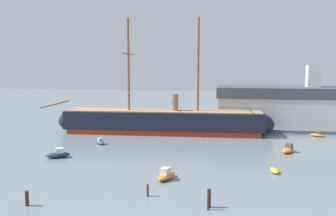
{
  "coord_description": "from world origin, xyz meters",
  "views": [
    {
      "loc": [
        9.86,
        -33.23,
        16.42
      ],
      "look_at": [
        -0.84,
        34.85,
        8.12
      ],
      "focal_mm": 37.78,
      "sensor_mm": 36.0,
      "label": 1
    }
  ],
  "objects_px": {
    "mooring_piling_left_pair": "(209,198)",
    "mooring_piling_right_pair": "(208,202)",
    "motorboat_alongside_stern": "(288,149)",
    "seagull_in_flight": "(129,93)",
    "mooring_piling_nearest": "(27,198)",
    "motorboat_alongside_bow": "(100,142)",
    "dinghy_distant_centre": "(187,124)",
    "dockside_warehouse_right": "(303,108)",
    "motorboat_far_right": "(317,135)",
    "mooring_piling_midwater": "(148,190)",
    "dinghy_mid_right": "(274,170)",
    "motorboat_near_centre": "(166,175)",
    "tall_ship": "(163,121)",
    "motorboat_mid_left": "(58,154)"
  },
  "relations": [
    {
      "from": "dinghy_distant_centre",
      "to": "mooring_piling_nearest",
      "type": "bearing_deg",
      "value": -102.31
    },
    {
      "from": "tall_ship",
      "to": "mooring_piling_right_pair",
      "type": "height_order",
      "value": "tall_ship"
    },
    {
      "from": "motorboat_far_right",
      "to": "dinghy_mid_right",
      "type": "bearing_deg",
      "value": -114.53
    },
    {
      "from": "motorboat_far_right",
      "to": "mooring_piling_nearest",
      "type": "bearing_deg",
      "value": -132.67
    },
    {
      "from": "motorboat_near_centre",
      "to": "seagull_in_flight",
      "type": "relative_size",
      "value": 4.5
    },
    {
      "from": "motorboat_alongside_bow",
      "to": "motorboat_alongside_stern",
      "type": "xyz_separation_m",
      "value": [
        37.87,
        -1.44,
        0.13
      ]
    },
    {
      "from": "dinghy_mid_right",
      "to": "motorboat_far_right",
      "type": "relative_size",
      "value": 0.86
    },
    {
      "from": "dinghy_distant_centre",
      "to": "dockside_warehouse_right",
      "type": "relative_size",
      "value": 0.04
    },
    {
      "from": "mooring_piling_left_pair",
      "to": "mooring_piling_midwater",
      "type": "relative_size",
      "value": 1.4
    },
    {
      "from": "motorboat_alongside_bow",
      "to": "motorboat_far_right",
      "type": "distance_m",
      "value": 49.64
    },
    {
      "from": "motorboat_mid_left",
      "to": "mooring_piling_left_pair",
      "type": "relative_size",
      "value": 2.03
    },
    {
      "from": "motorboat_alongside_stern",
      "to": "seagull_in_flight",
      "type": "height_order",
      "value": "seagull_in_flight"
    },
    {
      "from": "motorboat_alongside_stern",
      "to": "mooring_piling_right_pair",
      "type": "height_order",
      "value": "mooring_piling_right_pair"
    },
    {
      "from": "motorboat_alongside_stern",
      "to": "dockside_warehouse_right",
      "type": "xyz_separation_m",
      "value": [
        8.42,
        28.29,
        4.83
      ]
    },
    {
      "from": "tall_ship",
      "to": "dockside_warehouse_right",
      "type": "height_order",
      "value": "tall_ship"
    },
    {
      "from": "dockside_warehouse_right",
      "to": "motorboat_mid_left",
      "type": "bearing_deg",
      "value": -142.24
    },
    {
      "from": "motorboat_mid_left",
      "to": "mooring_piling_left_pair",
      "type": "xyz_separation_m",
      "value": [
        27.61,
        -18.25,
        0.49
      ]
    },
    {
      "from": "motorboat_far_right",
      "to": "seagull_in_flight",
      "type": "height_order",
      "value": "seagull_in_flight"
    },
    {
      "from": "motorboat_mid_left",
      "to": "dinghy_distant_centre",
      "type": "bearing_deg",
      "value": 63.1
    },
    {
      "from": "motorboat_alongside_stern",
      "to": "mooring_piling_left_pair",
      "type": "height_order",
      "value": "mooring_piling_left_pair"
    },
    {
      "from": "motorboat_near_centre",
      "to": "mooring_piling_nearest",
      "type": "relative_size",
      "value": 2.52
    },
    {
      "from": "tall_ship",
      "to": "motorboat_far_right",
      "type": "distance_m",
      "value": 36.22
    },
    {
      "from": "tall_ship",
      "to": "motorboat_far_right",
      "type": "xyz_separation_m",
      "value": [
        36.09,
        1.83,
        -2.5
      ]
    },
    {
      "from": "motorboat_alongside_stern",
      "to": "motorboat_alongside_bow",
      "type": "bearing_deg",
      "value": 177.83
    },
    {
      "from": "seagull_in_flight",
      "to": "motorboat_near_centre",
      "type": "bearing_deg",
      "value": -58.74
    },
    {
      "from": "dinghy_mid_right",
      "to": "dockside_warehouse_right",
      "type": "relative_size",
      "value": 0.06
    },
    {
      "from": "motorboat_alongside_bow",
      "to": "mooring_piling_nearest",
      "type": "height_order",
      "value": "mooring_piling_nearest"
    },
    {
      "from": "mooring_piling_nearest",
      "to": "mooring_piling_right_pair",
      "type": "distance_m",
      "value": 21.21
    },
    {
      "from": "tall_ship",
      "to": "mooring_piling_left_pair",
      "type": "relative_size",
      "value": 26.08
    },
    {
      "from": "mooring_piling_midwater",
      "to": "mooring_piling_right_pair",
      "type": "bearing_deg",
      "value": -21.41
    },
    {
      "from": "motorboat_near_centre",
      "to": "motorboat_far_right",
      "type": "xyz_separation_m",
      "value": [
        29.78,
        35.98,
        -0.16
      ]
    },
    {
      "from": "dinghy_mid_right",
      "to": "dinghy_distant_centre",
      "type": "height_order",
      "value": "dinghy_mid_right"
    },
    {
      "from": "motorboat_mid_left",
      "to": "dinghy_mid_right",
      "type": "bearing_deg",
      "value": -4.76
    },
    {
      "from": "motorboat_mid_left",
      "to": "tall_ship",
      "type": "bearing_deg",
      "value": 59.74
    },
    {
      "from": "motorboat_alongside_bow",
      "to": "motorboat_near_centre",
      "type": "bearing_deg",
      "value": -49.86
    },
    {
      "from": "tall_ship",
      "to": "seagull_in_flight",
      "type": "bearing_deg",
      "value": -101.42
    },
    {
      "from": "dinghy_mid_right",
      "to": "seagull_in_flight",
      "type": "distance_m",
      "value": 30.03
    },
    {
      "from": "tall_ship",
      "to": "mooring_piling_nearest",
      "type": "xyz_separation_m",
      "value": [
        -8.29,
        -46.32,
        -2.06
      ]
    },
    {
      "from": "motorboat_alongside_stern",
      "to": "mooring_piling_left_pair",
      "type": "xyz_separation_m",
      "value": [
        -13.83,
        -28.59,
        0.5
      ]
    },
    {
      "from": "mooring_piling_nearest",
      "to": "dockside_warehouse_right",
      "type": "xyz_separation_m",
      "value": [
        43.44,
        59.72,
        4.53
      ]
    },
    {
      "from": "dockside_warehouse_right",
      "to": "seagull_in_flight",
      "type": "bearing_deg",
      "value": -141.14
    },
    {
      "from": "mooring_piling_left_pair",
      "to": "mooring_piling_right_pair",
      "type": "distance_m",
      "value": 0.74
    },
    {
      "from": "motorboat_near_centre",
      "to": "dockside_warehouse_right",
      "type": "relative_size",
      "value": 0.09
    },
    {
      "from": "motorboat_mid_left",
      "to": "mooring_piling_right_pair",
      "type": "relative_size",
      "value": 2.35
    },
    {
      "from": "motorboat_alongside_bow",
      "to": "dinghy_distant_centre",
      "type": "xyz_separation_m",
      "value": [
        15.78,
        26.37,
        -0.25
      ]
    },
    {
      "from": "motorboat_far_right",
      "to": "mooring_piling_midwater",
      "type": "height_order",
      "value": "mooring_piling_midwater"
    },
    {
      "from": "motorboat_far_right",
      "to": "mooring_piling_right_pair",
      "type": "xyz_separation_m",
      "value": [
        -23.28,
        -46.02,
        0.49
      ]
    },
    {
      "from": "motorboat_far_right",
      "to": "mooring_piling_midwater",
      "type": "relative_size",
      "value": 2.15
    },
    {
      "from": "dinghy_mid_right",
      "to": "mooring_piling_right_pair",
      "type": "distance_m",
      "value": 18.53
    },
    {
      "from": "dinghy_distant_centre",
      "to": "mooring_piling_right_pair",
      "type": "xyz_separation_m",
      "value": [
        8.18,
        -57.12,
        0.73
      ]
    }
  ]
}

